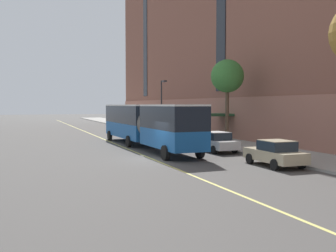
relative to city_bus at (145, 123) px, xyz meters
The scene contains 13 objects.
ground_plane 7.66m from the city_bus, 103.08° to the right, with size 260.00×260.00×0.00m, color #4C4947.
sidewalk 9.28m from the city_bus, 27.45° to the right, with size 5.43×160.00×0.15m, color #9E9B93.
city_bus is the anchor object (origin of this frame).
parked_car_champagne_0 13.20m from the city_bus, 71.73° to the right, with size 2.06×4.24×1.56m.
parked_car_silver_2 12.13m from the city_bus, 70.05° to the left, with size 2.07×4.70×1.56m.
parked_car_white_3 6.45m from the city_bus, 48.38° to the right, with size 2.09×4.65×1.56m.
parked_car_green_4 5.32m from the city_bus, 37.84° to the left, with size 2.06×4.67×1.56m.
parked_car_black_5 25.01m from the city_bus, 80.54° to the left, with size 1.97×4.35×1.56m.
parked_car_navy_6 18.09m from the city_bus, 76.73° to the left, with size 2.02×4.38×1.56m.
street_tree_mid_block 8.64m from the city_bus, ahead, with size 2.99×2.99×7.58m.
street_lamp 13.69m from the city_bus, 64.10° to the left, with size 0.36×1.48×6.38m.
fire_hydrant 18.04m from the city_bus, 71.11° to the left, with size 0.42×0.24×0.72m.
lane_centerline 4.98m from the city_bus, 112.15° to the right, with size 0.16×140.00×0.01m, color #E0D66B.
Camera 1 is at (-8.30, -24.63, 3.64)m, focal length 42.00 mm.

